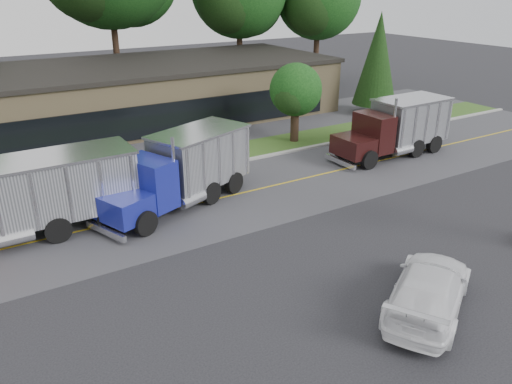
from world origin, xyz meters
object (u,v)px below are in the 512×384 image
dump_truck_red (28,197)px  dump_truck_blue (183,167)px  dump_truck_maroon (397,126)px  rally_car (429,289)px

dump_truck_red → dump_truck_blue: bearing=178.5°
dump_truck_red → dump_truck_maroon: bearing=179.1°
dump_truck_red → dump_truck_maroon: same height
dump_truck_red → dump_truck_blue: size_ratio=1.22×
dump_truck_red → rally_car: (10.19, -12.24, -1.03)m
dump_truck_maroon → dump_truck_blue: bearing=-1.0°
dump_truck_maroon → rally_car: (-10.96, -12.16, -1.02)m
dump_truck_maroon → rally_car: size_ratio=1.48×
dump_truck_blue → dump_truck_maroon: (14.24, 0.02, -0.00)m
dump_truck_blue → dump_truck_maroon: same height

